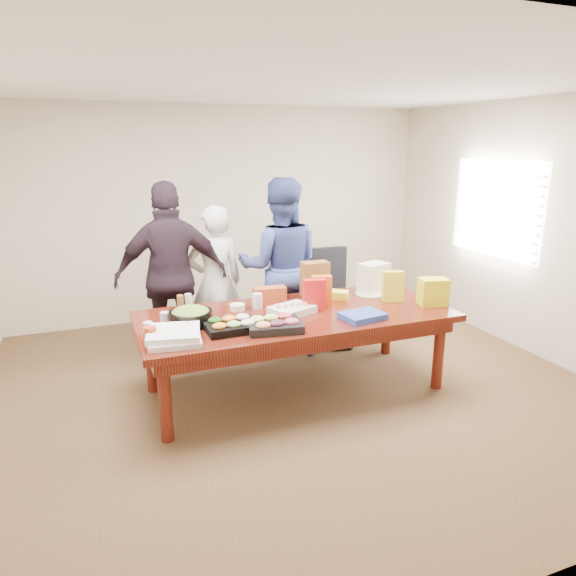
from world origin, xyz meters
name	(u,v)px	position (x,y,z in m)	size (l,w,h in m)	color
floor	(295,390)	(0.00, 0.00, -0.01)	(5.50, 5.00, 0.02)	#47301E
ceiling	(297,80)	(0.00, 0.00, 2.71)	(5.50, 5.00, 0.02)	white
wall_back	(224,213)	(0.00, 2.50, 1.35)	(5.50, 0.04, 2.70)	beige
wall_front	(513,351)	(0.00, -2.50, 1.35)	(5.50, 0.04, 2.70)	beige
wall_right	(537,229)	(2.75, 0.00, 1.35)	(0.04, 5.00, 2.70)	beige
window_panel	(496,209)	(2.72, 0.60, 1.50)	(0.03, 1.40, 1.10)	white
window_blinds	(493,209)	(2.68, 0.60, 1.50)	(0.04, 1.36, 1.00)	beige
conference_table	(296,352)	(0.00, 0.00, 0.38)	(2.80, 1.20, 0.75)	#4C1C0F
office_chair	(335,300)	(0.85, 0.91, 0.52)	(0.53, 0.53, 1.04)	black
person_center	(215,283)	(-0.48, 1.06, 0.81)	(0.59, 0.39, 1.63)	silver
person_right	(280,267)	(0.21, 0.96, 0.95)	(0.92, 0.72, 1.89)	#334284
person_left	(172,277)	(-0.94, 0.97, 0.94)	(1.11, 0.46, 1.89)	black
veggie_tray	(231,326)	(-0.66, -0.22, 0.78)	(0.42, 0.33, 0.06)	black
fruit_tray	(274,326)	(-0.32, -0.33, 0.78)	(0.44, 0.34, 0.07)	black
sheet_cake	(292,310)	(-0.03, 0.01, 0.78)	(0.37, 0.28, 0.07)	silver
salad_bowl	(191,318)	(-0.94, 0.04, 0.81)	(0.36, 0.36, 0.12)	black
chip_bag_blue	(363,316)	(0.48, -0.36, 0.78)	(0.36, 0.27, 0.05)	#29429D
chip_bag_red	(314,295)	(0.19, 0.02, 0.89)	(0.20, 0.08, 0.29)	red
chip_bag_yellow	(393,286)	(1.01, 0.00, 0.90)	(0.20, 0.08, 0.30)	yellow
chip_bag_orange	(322,291)	(0.31, 0.13, 0.89)	(0.18, 0.08, 0.29)	orange
mayo_jar	(257,301)	(-0.28, 0.26, 0.82)	(0.09, 0.09, 0.14)	silver
mustard_bottle	(312,293)	(0.28, 0.28, 0.83)	(0.06, 0.06, 0.17)	gold
dressing_bottle	(181,305)	(-0.97, 0.32, 0.84)	(0.06, 0.06, 0.18)	brown
ranch_bottle	(188,304)	(-0.90, 0.34, 0.84)	(0.06, 0.06, 0.18)	silver
banana_bunch	(336,295)	(0.54, 0.28, 0.79)	(0.23, 0.14, 0.08)	yellow
bread_loaf	(270,294)	(-0.08, 0.48, 0.81)	(0.32, 0.14, 0.13)	#A34622
kraft_bag	(315,279)	(0.38, 0.44, 0.92)	(0.27, 0.15, 0.35)	brown
red_cup	(151,335)	(-1.30, -0.26, 0.81)	(0.09, 0.09, 0.12)	#AC3319
clear_cup_a	(148,328)	(-1.30, -0.08, 0.80)	(0.08, 0.08, 0.10)	silver
clear_cup_b	(165,318)	(-1.14, 0.11, 0.80)	(0.08, 0.08, 0.11)	#B7B7D1
pizza_box_lower	(175,339)	(-1.13, -0.32, 0.77)	(0.40, 0.40, 0.05)	silver
pizza_box_upper	(174,333)	(-1.13, -0.30, 0.82)	(0.40, 0.40, 0.05)	white
plate_a	(369,294)	(0.91, 0.27, 0.76)	(0.27, 0.27, 0.02)	beige
plate_b	(333,292)	(0.60, 0.47, 0.76)	(0.22, 0.22, 0.01)	silver
dip_bowl_a	(325,296)	(0.44, 0.33, 0.78)	(0.14, 0.14, 0.05)	silver
dip_bowl_b	(237,307)	(-0.47, 0.27, 0.78)	(0.14, 0.14, 0.06)	#F0EDCB
grocery_bag_white	(374,278)	(0.98, 0.33, 0.90)	(0.29, 0.21, 0.31)	silver
grocery_bag_yellow	(433,292)	(1.30, -0.23, 0.88)	(0.25, 0.18, 0.25)	yellow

